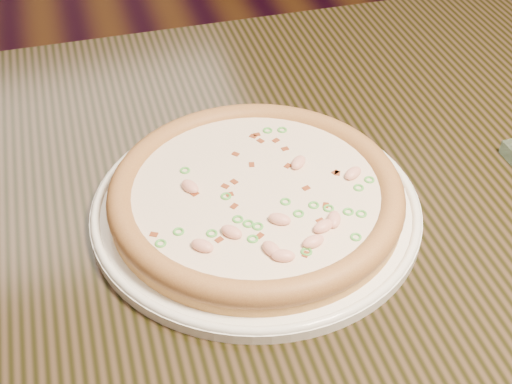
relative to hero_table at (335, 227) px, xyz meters
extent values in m
plane|color=black|center=(-0.27, 0.53, -0.65)|extent=(9.00, 9.00, 0.00)
cube|color=black|center=(0.00, 0.00, 0.08)|extent=(1.20, 0.80, 0.04)
cylinder|color=black|center=(0.54, 0.34, -0.30)|extent=(0.06, 0.06, 0.71)
cylinder|color=white|center=(-0.12, -0.05, 0.10)|extent=(0.36, 0.36, 0.01)
torus|color=white|center=(-0.12, -0.05, 0.11)|extent=(0.36, 0.36, 0.01)
cylinder|color=tan|center=(-0.12, -0.05, 0.12)|extent=(0.32, 0.32, 0.02)
torus|color=#AB8143|center=(-0.12, -0.05, 0.13)|extent=(0.32, 0.32, 0.03)
cylinder|color=#EEE2C4|center=(-0.12, -0.05, 0.13)|extent=(0.27, 0.27, 0.00)
ellipsoid|color=#F2B29E|center=(-0.16, -0.11, 0.14)|extent=(0.03, 0.03, 0.01)
ellipsoid|color=#F2B29E|center=(-0.06, -0.02, 0.14)|extent=(0.03, 0.03, 0.01)
ellipsoid|color=#F2B29E|center=(-0.20, -0.12, 0.14)|extent=(0.03, 0.03, 0.01)
ellipsoid|color=#F2B29E|center=(-0.09, -0.15, 0.14)|extent=(0.03, 0.02, 0.01)
ellipsoid|color=#F2B29E|center=(-0.11, -0.11, 0.14)|extent=(0.03, 0.02, 0.01)
ellipsoid|color=#F2B29E|center=(-0.01, -0.06, 0.14)|extent=(0.03, 0.02, 0.01)
ellipsoid|color=#F2B29E|center=(-0.12, -0.16, 0.14)|extent=(0.03, 0.02, 0.01)
ellipsoid|color=#F2B29E|center=(-0.06, -0.12, 0.14)|extent=(0.02, 0.03, 0.01)
ellipsoid|color=#F2B29E|center=(-0.13, -0.15, 0.14)|extent=(0.02, 0.03, 0.01)
ellipsoid|color=#F2B29E|center=(-0.07, -0.13, 0.14)|extent=(0.03, 0.02, 0.01)
ellipsoid|color=#F2B29E|center=(-0.19, -0.03, 0.14)|extent=(0.02, 0.03, 0.01)
cube|color=maroon|center=(-0.10, -0.16, 0.13)|extent=(0.01, 0.01, 0.00)
cube|color=maroon|center=(-0.19, -0.04, 0.13)|extent=(0.01, 0.01, 0.00)
cube|color=maroon|center=(-0.07, -0.06, 0.13)|extent=(0.01, 0.01, 0.00)
cube|color=maroon|center=(-0.03, -0.05, 0.13)|extent=(0.01, 0.01, 0.00)
cube|color=maroon|center=(-0.15, -0.05, 0.13)|extent=(0.01, 0.01, 0.00)
cube|color=maroon|center=(-0.14, -0.12, 0.13)|extent=(0.01, 0.01, 0.00)
cube|color=maroon|center=(-0.07, -0.12, 0.13)|extent=(0.01, 0.01, 0.00)
cube|color=maroon|center=(-0.15, -0.04, 0.13)|extent=(0.01, 0.01, 0.00)
cube|color=maroon|center=(-0.09, 0.04, 0.13)|extent=(0.01, 0.01, 0.00)
cube|color=maroon|center=(-0.07, -0.02, 0.13)|extent=(0.01, 0.01, 0.00)
cube|color=maroon|center=(-0.24, -0.09, 0.13)|extent=(0.01, 0.01, 0.00)
cube|color=maroon|center=(-0.07, 0.03, 0.13)|extent=(0.01, 0.01, 0.00)
cube|color=maroon|center=(-0.10, 0.04, 0.13)|extent=(0.01, 0.01, 0.00)
cube|color=maroon|center=(-0.18, -0.12, 0.13)|extent=(0.01, 0.01, 0.00)
cube|color=maroon|center=(-0.15, -0.07, 0.13)|extent=(0.01, 0.01, 0.00)
cube|color=maroon|center=(-0.09, 0.03, 0.13)|extent=(0.01, 0.01, 0.00)
cube|color=maroon|center=(-0.11, -0.01, 0.13)|extent=(0.01, 0.01, 0.00)
cube|color=maroon|center=(-0.03, -0.05, 0.13)|extent=(0.01, 0.01, 0.00)
cube|color=maroon|center=(-0.07, 0.01, 0.13)|extent=(0.01, 0.01, 0.00)
cube|color=maroon|center=(-0.06, -0.10, 0.13)|extent=(0.01, 0.01, 0.00)
cube|color=maroon|center=(-0.14, -0.03, 0.13)|extent=(0.01, 0.01, 0.00)
cube|color=maroon|center=(-0.13, 0.01, 0.13)|extent=(0.01, 0.01, 0.00)
torus|color=green|center=(-0.01, -0.08, 0.13)|extent=(0.02, 0.02, 0.00)
torus|color=green|center=(-0.04, -0.11, 0.13)|extent=(0.01, 0.01, 0.00)
torus|color=green|center=(-0.07, -0.09, 0.13)|extent=(0.01, 0.01, 0.00)
torus|color=green|center=(-0.15, -0.05, 0.13)|extent=(0.02, 0.02, 0.00)
torus|color=green|center=(-0.18, -0.11, 0.13)|extent=(0.01, 0.01, 0.00)
torus|color=green|center=(-0.09, -0.10, 0.13)|extent=(0.01, 0.01, 0.00)
torus|color=green|center=(-0.14, -0.10, 0.13)|extent=(0.02, 0.02, 0.00)
torus|color=green|center=(-0.03, -0.12, 0.13)|extent=(0.01, 0.01, 0.00)
torus|color=green|center=(-0.06, 0.05, 0.13)|extent=(0.01, 0.01, 0.00)
torus|color=green|center=(-0.14, -0.12, 0.13)|extent=(0.01, 0.01, 0.00)
torus|color=green|center=(-0.15, -0.09, 0.13)|extent=(0.02, 0.02, 0.00)
torus|color=green|center=(-0.04, -0.15, 0.13)|extent=(0.02, 0.02, 0.00)
torus|color=green|center=(-0.21, -0.09, 0.13)|extent=(0.01, 0.01, 0.00)
torus|color=green|center=(-0.10, -0.08, 0.13)|extent=(0.02, 0.02, 0.00)
torus|color=green|center=(-0.06, -0.10, 0.13)|extent=(0.01, 0.01, 0.00)
torus|color=green|center=(0.00, -0.07, 0.13)|extent=(0.02, 0.02, 0.00)
torus|color=green|center=(-0.19, 0.00, 0.13)|extent=(0.02, 0.02, 0.00)
torus|color=green|center=(-0.13, -0.11, 0.13)|extent=(0.01, 0.01, 0.00)
torus|color=green|center=(-0.10, -0.16, 0.13)|extent=(0.01, 0.01, 0.00)
torus|color=green|center=(-0.08, 0.05, 0.13)|extent=(0.02, 0.02, 0.00)
torus|color=green|center=(-0.23, -0.11, 0.13)|extent=(0.02, 0.02, 0.00)
camera|label=1|loc=(-0.28, -0.62, 0.63)|focal=50.00mm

